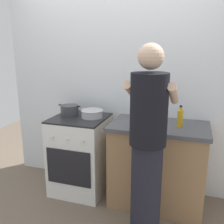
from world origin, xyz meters
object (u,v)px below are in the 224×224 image
object	(u,v)px
mixing_bowl	(92,113)
person	(148,148)
pot	(70,110)
utensil_crock	(140,110)
stove_range	(80,154)
oil_bottle	(180,118)

from	to	relation	value
mixing_bowl	person	distance (m)	0.96
pot	utensil_crock	bearing A→B (deg)	9.73
stove_range	utensil_crock	size ratio (longest dim) A/B	2.71
mixing_bowl	oil_bottle	bearing A→B (deg)	-2.99
utensil_crock	stove_range	bearing A→B (deg)	-164.80
stove_range	person	world-z (taller)	person
oil_bottle	person	bearing A→B (deg)	-111.48
person	stove_range	bearing A→B (deg)	147.26
mixing_bowl	person	world-z (taller)	person
stove_range	person	bearing A→B (deg)	-32.74
stove_range	mixing_bowl	xyz separation A→B (m)	(0.14, 0.04, 0.50)
utensil_crock	oil_bottle	xyz separation A→B (m)	(0.44, -0.19, -0.00)
stove_range	mixing_bowl	size ratio (longest dim) A/B	3.54
mixing_bowl	utensil_crock	distance (m)	0.54
pot	oil_bottle	size ratio (longest dim) A/B	1.25
pot	utensil_crock	world-z (taller)	utensil_crock
utensil_crock	person	xyz separation A→B (m)	(0.22, -0.75, -0.13)
utensil_crock	oil_bottle	size ratio (longest dim) A/B	1.52
stove_range	mixing_bowl	bearing A→B (deg)	15.96
stove_range	oil_bottle	distance (m)	1.23
stove_range	mixing_bowl	world-z (taller)	mixing_bowl
stove_range	oil_bottle	xyz separation A→B (m)	(1.10, -0.01, 0.54)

